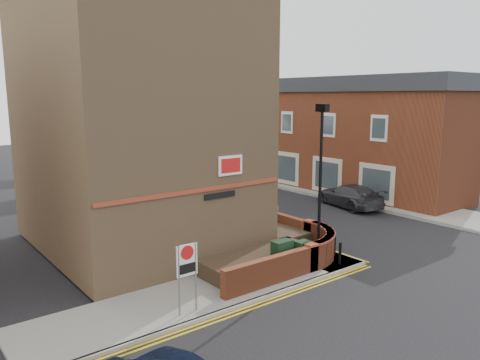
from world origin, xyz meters
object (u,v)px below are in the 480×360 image
utility_cabinet_large (282,256)px  zone_sign (187,266)px  silver_car_near (251,200)px  lamppost (320,183)px

utility_cabinet_large → zone_sign: 4.86m
zone_sign → silver_car_near: size_ratio=0.47×
lamppost → zone_sign: lamppost is taller
utility_cabinet_large → zone_sign: zone_sign is taller
utility_cabinet_large → silver_car_near: silver_car_near is taller
zone_sign → utility_cabinet_large: bearing=9.7°
utility_cabinet_large → zone_sign: bearing=-170.3°
lamppost → zone_sign: size_ratio=2.86×
silver_car_near → zone_sign: bearing=-118.2°
lamppost → zone_sign: 6.85m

